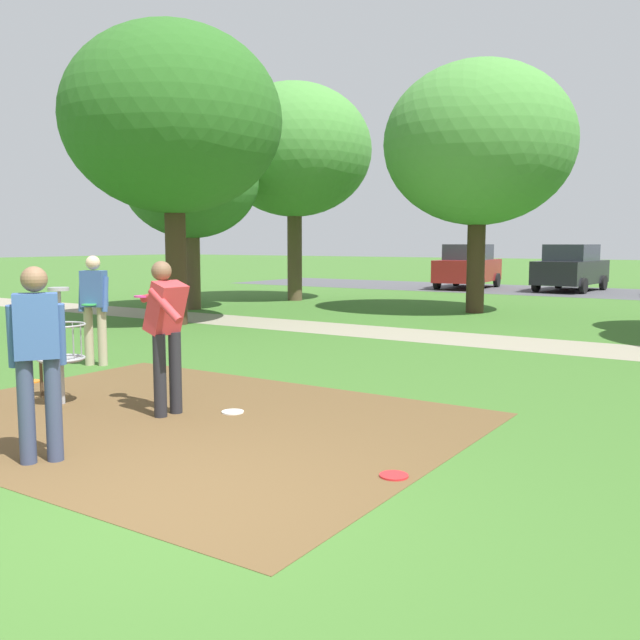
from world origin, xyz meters
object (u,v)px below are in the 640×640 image
(player_throwing, at_px, (37,353))
(parked_car_leftmost, at_px, (468,266))
(frisbee_mid_grass, at_px, (233,412))
(tree_near_left, at_px, (294,151))
(tree_mid_right, at_px, (191,181))
(frisbee_by_tee, at_px, (394,476))
(player_foreground_watching, at_px, (94,304))
(frisbee_near_basket, at_px, (31,381))
(parked_car_center_left, at_px, (571,268))
(tree_far_center, at_px, (479,144))
(player_waiting_right, at_px, (166,327))
(tree_near_right, at_px, (173,120))
(disc_golf_basket, at_px, (58,341))

(player_throwing, relative_size, parked_car_leftmost, 0.39)
(frisbee_mid_grass, height_order, tree_near_left, tree_near_left)
(tree_mid_right, relative_size, parked_car_leftmost, 1.22)
(frisbee_by_tee, bearing_deg, player_foreground_watching, 161.70)
(frisbee_near_basket, height_order, tree_mid_right, tree_mid_right)
(frisbee_near_basket, xyz_separation_m, parked_car_center_left, (1.70, 22.72, 0.91))
(frisbee_mid_grass, bearing_deg, player_foreground_watching, 162.90)
(player_throwing, xyz_separation_m, tree_far_center, (-1.56, 14.51, 3.55))
(tree_far_center, bearing_deg, tree_near_left, 174.40)
(tree_mid_right, distance_m, parked_car_leftmost, 13.76)
(player_throwing, distance_m, frisbee_mid_grass, 2.47)
(frisbee_by_tee, xyz_separation_m, parked_car_center_left, (-4.25, 23.43, 0.91))
(player_throwing, bearing_deg, tree_far_center, 96.16)
(tree_mid_right, bearing_deg, player_throwing, -51.65)
(tree_near_left, bearing_deg, frisbee_mid_grass, -57.21)
(frisbee_mid_grass, distance_m, tree_near_left, 16.08)
(player_waiting_right, height_order, tree_far_center, tree_far_center)
(frisbee_mid_grass, bearing_deg, parked_car_leftmost, 104.78)
(parked_car_center_left, bearing_deg, frisbee_near_basket, -94.28)
(frisbee_mid_grass, height_order, parked_car_leftmost, parked_car_leftmost)
(player_waiting_right, distance_m, frisbee_mid_grass, 1.21)
(player_waiting_right, xyz_separation_m, tree_near_left, (-7.75, 13.35, 3.89))
(frisbee_by_tee, distance_m, parked_car_leftmost, 24.26)
(tree_far_center, relative_size, parked_car_leftmost, 1.54)
(player_foreground_watching, relative_size, parked_car_leftmost, 0.39)
(tree_near_right, bearing_deg, frisbee_near_basket, -61.90)
(player_throwing, height_order, tree_near_right, tree_near_right)
(frisbee_by_tee, relative_size, parked_car_center_left, 0.06)
(player_foreground_watching, bearing_deg, tree_near_right, 121.84)
(player_waiting_right, distance_m, tree_mid_right, 12.76)
(disc_golf_basket, height_order, frisbee_by_tee, disc_golf_basket)
(disc_golf_basket, relative_size, frisbee_mid_grass, 5.55)
(tree_near_left, bearing_deg, tree_near_right, -76.95)
(frisbee_near_basket, height_order, tree_far_center, tree_far_center)
(frisbee_mid_grass, xyz_separation_m, tree_near_left, (-8.30, 12.88, 4.86))
(player_throwing, distance_m, frisbee_near_basket, 3.93)
(player_foreground_watching, bearing_deg, player_waiting_right, -26.74)
(tree_far_center, bearing_deg, tree_near_right, -127.05)
(player_waiting_right, xyz_separation_m, parked_car_leftmost, (-5.22, 22.33, -0.06))
(disc_golf_basket, xyz_separation_m, tree_far_center, (0.22, 13.01, 3.76))
(frisbee_mid_grass, height_order, tree_near_right, tree_near_right)
(frisbee_near_basket, height_order, frisbee_by_tee, same)
(player_throwing, bearing_deg, player_waiting_right, 99.71)
(frisbee_by_tee, height_order, tree_mid_right, tree_mid_right)
(frisbee_mid_grass, relative_size, tree_far_center, 0.04)
(player_waiting_right, relative_size, tree_mid_right, 0.32)
(tree_mid_right, xyz_separation_m, parked_car_leftmost, (3.19, 13.10, -2.72))
(tree_far_center, bearing_deg, disc_golf_basket, -90.96)
(disc_golf_basket, xyz_separation_m, parked_car_leftmost, (-3.74, 22.63, 0.17))
(player_foreground_watching, distance_m, tree_near_left, 13.16)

